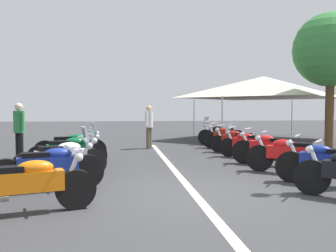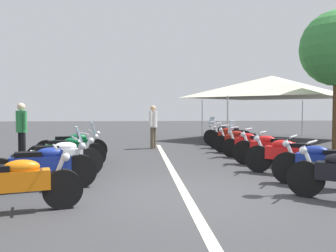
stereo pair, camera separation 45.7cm
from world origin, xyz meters
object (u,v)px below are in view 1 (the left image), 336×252
motorcycle_right_row_6 (227,137)px  motorcycle_right_row_1 (327,163)px  motorcycle_left_row_0 (24,184)px  motorcycle_right_row_2 (291,154)px  motorcycle_right_row_5 (237,141)px  motorcycle_left_row_1 (50,166)px  motorcycle_left_row_2 (62,159)px  motorcycle_right_row_4 (249,144)px  motorcycle_right_row_7 (221,134)px  bystander_2 (149,123)px  motorcycle_right_row_3 (271,148)px  bystander_0 (19,127)px  roadside_tree_0 (331,50)px  motorcycle_left_row_4 (71,146)px  event_tent (264,87)px  motorcycle_left_row_3 (69,151)px

motorcycle_right_row_6 → motorcycle_right_row_1: bearing=128.4°
motorcycle_left_row_0 → motorcycle_right_row_1: motorcycle_right_row_1 is taller
motorcycle_right_row_2 → motorcycle_right_row_5: motorcycle_right_row_2 is taller
motorcycle_right_row_6 → motorcycle_left_row_1: bearing=88.2°
motorcycle_right_row_1 → motorcycle_right_row_2: bearing=-50.7°
motorcycle_left_row_2 → motorcycle_right_row_4: size_ratio=1.16×
motorcycle_right_row_2 → motorcycle_right_row_7: size_ratio=1.06×
motorcycle_left_row_2 → bystander_2: bystander_2 is taller
motorcycle_right_row_3 → motorcycle_right_row_4: (1.49, 0.09, -0.01)m
motorcycle_right_row_7 → bystander_0: bystander_0 is taller
motorcycle_right_row_2 → roadside_tree_0: 6.95m
motorcycle_right_row_3 → motorcycle_right_row_6: bearing=-56.0°
bystander_0 → roadside_tree_0: 11.39m
motorcycle_left_row_0 → motorcycle_left_row_4: bearing=73.5°
motorcycle_right_row_4 → motorcycle_right_row_7: 3.92m
motorcycle_left_row_2 → bystander_2: bearing=44.1°
motorcycle_right_row_4 → bystander_0: bystander_0 is taller
motorcycle_right_row_3 → motorcycle_right_row_5: motorcycle_right_row_3 is taller
motorcycle_left_row_2 → motorcycle_right_row_1: 5.60m
motorcycle_left_row_2 → roadside_tree_0: roadside_tree_0 is taller
bystander_2 → event_tent: (3.47, -6.06, 1.66)m
motorcycle_left_row_2 → motorcycle_left_row_3: bearing=67.6°
motorcycle_left_row_1 → event_tent: size_ratio=0.31×
motorcycle_right_row_5 → roadside_tree_0: roadside_tree_0 is taller
motorcycle_right_row_2 → motorcycle_right_row_5: 3.93m
motorcycle_left_row_2 → motorcycle_right_row_3: 5.55m
motorcycle_left_row_1 → motorcycle_left_row_3: 2.60m
motorcycle_left_row_0 → motorcycle_right_row_7: (9.42, -5.58, 0.03)m
motorcycle_right_row_1 → motorcycle_right_row_4: bearing=-52.6°
roadside_tree_0 → motorcycle_right_row_1: bearing=148.6°
motorcycle_right_row_4 → motorcycle_right_row_5: 1.19m
motorcycle_left_row_0 → motorcycle_right_row_3: size_ratio=1.09×
motorcycle_right_row_3 → bystander_0: bearing=20.6°
motorcycle_right_row_4 → motorcycle_right_row_6: bearing=-53.1°
motorcycle_left_row_4 → event_tent: 11.15m
motorcycle_left_row_1 → motorcycle_right_row_5: 7.42m
motorcycle_right_row_6 → motorcycle_right_row_7: 1.32m
motorcycle_right_row_3 → event_tent: event_tent is taller
motorcycle_left_row_0 → roadside_tree_0: bearing=21.7°
motorcycle_left_row_0 → motorcycle_left_row_2: 2.68m
motorcycle_left_row_4 → bystander_0: size_ratio=1.19×
motorcycle_left_row_3 → motorcycle_right_row_1: size_ratio=1.14×
motorcycle_left_row_4 → roadside_tree_0: 10.16m
motorcycle_left_row_2 → motorcycle_right_row_5: bearing=12.7°
motorcycle_right_row_6 → bystander_0: 7.48m
motorcycle_left_row_2 → motorcycle_right_row_2: size_ratio=1.03×
motorcycle_left_row_1 → bystander_0: size_ratio=1.19×
bystander_2 → motorcycle_left_row_2: bearing=99.0°
bystander_2 → roadside_tree_0: size_ratio=0.32×
motorcycle_left_row_3 → motorcycle_left_row_4: 1.24m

